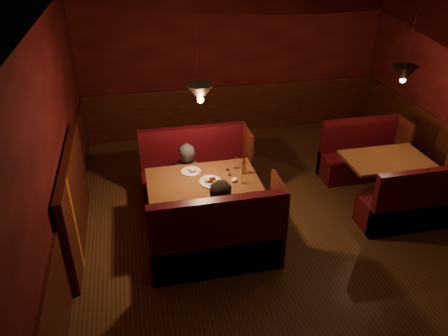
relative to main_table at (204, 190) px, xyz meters
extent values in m
cube|color=#4B2A17|center=(1.18, -0.31, -0.63)|extent=(6.00, 7.00, 0.01)
cube|color=black|center=(1.18, -0.31, 2.28)|extent=(6.00, 7.00, 0.01)
cube|color=black|center=(1.18, 3.19, 0.82)|extent=(6.00, 0.01, 2.90)
cube|color=black|center=(-1.83, -0.31, 0.82)|extent=(0.01, 7.00, 2.90)
cube|color=black|center=(1.18, 3.17, -0.13)|extent=(6.00, 0.04, 1.00)
cube|color=black|center=(-1.80, -0.31, -0.13)|extent=(0.04, 7.00, 1.00)
cube|color=black|center=(-1.74, 0.09, 0.02)|extent=(0.10, 2.20, 1.30)
cube|color=#B0791D|center=(-1.69, -0.46, 0.02)|extent=(0.01, 0.12, 1.30)
cylinder|color=#333333|center=(-0.02, 0.00, 1.82)|extent=(0.01, 0.01, 0.80)
cone|color=black|center=(-0.02, 0.00, 1.42)|extent=(0.34, 0.34, 0.22)
sphere|color=#FFBF72|center=(-0.02, 0.00, 1.33)|extent=(0.08, 0.08, 0.08)
cylinder|color=#333333|center=(2.88, 0.17, 1.82)|extent=(0.01, 0.01, 0.80)
cone|color=black|center=(2.88, 0.17, 1.42)|extent=(0.34, 0.34, 0.22)
sphere|color=#FFBF72|center=(2.88, 0.17, 1.33)|extent=(0.08, 0.08, 0.08)
cube|color=#4D2A0C|center=(-0.02, 0.00, 0.16)|extent=(1.52, 0.92, 0.05)
cylinder|color=black|center=(-0.02, 0.00, -0.25)|extent=(0.15, 0.15, 0.76)
cylinder|color=black|center=(-0.02, 0.00, -0.61)|extent=(0.61, 0.61, 0.04)
cylinder|color=silver|center=(0.07, -0.12, 0.20)|extent=(0.30, 0.30, 0.02)
cube|color=black|center=(0.09, -0.12, 0.23)|extent=(0.10, 0.09, 0.04)
ellipsoid|color=silver|center=(0.02, -0.12, 0.24)|extent=(0.08, 0.08, 0.06)
cube|color=tan|center=(0.14, -0.19, 0.22)|extent=(0.09, 0.09, 0.03)
cylinder|color=silver|center=(0.07, -0.25, 0.21)|extent=(0.11, 0.10, 0.01)
cylinder|color=silver|center=(-0.14, 0.22, 0.19)|extent=(0.28, 0.28, 0.02)
ellipsoid|color=beige|center=(-0.12, 0.21, 0.23)|extent=(0.11, 0.11, 0.06)
cube|color=silver|center=(-0.11, 0.21, 0.21)|extent=(0.19, 0.13, 0.00)
cylinder|color=white|center=(0.34, 0.02, 0.23)|extent=(0.06, 0.06, 0.09)
cylinder|color=white|center=(0.51, 0.20, 0.27)|extent=(0.08, 0.08, 0.16)
cylinder|color=white|center=(0.51, -0.23, 0.27)|extent=(0.08, 0.08, 0.16)
cylinder|color=#47230F|center=(0.57, 0.02, 0.27)|extent=(0.07, 0.07, 0.17)
cylinder|color=#47230F|center=(0.57, 0.02, 0.40)|extent=(0.03, 0.03, 0.08)
ellipsoid|color=white|center=(0.39, -0.15, 0.21)|extent=(0.12, 0.12, 0.05)
cube|color=black|center=(-0.02, 0.79, -0.38)|extent=(1.63, 0.60, 0.49)
cube|color=black|center=(-0.02, 1.02, -0.06)|extent=(1.63, 0.13, 1.14)
cube|color=black|center=(0.82, 0.79, -0.06)|extent=(0.04, 0.60, 1.14)
cube|color=black|center=(-0.02, -0.79, -0.38)|extent=(1.63, 0.60, 0.49)
cube|color=black|center=(-0.02, -1.02, -0.06)|extent=(1.63, 0.13, 1.14)
cube|color=black|center=(0.82, -0.79, -0.06)|extent=(0.04, 0.60, 1.14)
cube|color=#4D2A0C|center=(2.88, 0.17, 0.07)|extent=(1.27, 0.81, 0.05)
cylinder|color=black|center=(2.88, 0.17, -0.29)|extent=(0.13, 0.13, 0.67)
cylinder|color=black|center=(2.88, 0.17, -0.61)|extent=(0.54, 0.54, 0.04)
cube|color=black|center=(2.88, 0.86, -0.41)|extent=(1.37, 0.53, 0.43)
cube|color=black|center=(2.88, 1.07, -0.12)|extent=(1.37, 0.12, 1.01)
cube|color=black|center=(3.59, 0.86, -0.12)|extent=(0.04, 0.53, 1.01)
cube|color=black|center=(2.88, -0.53, -0.41)|extent=(1.37, 0.53, 0.43)
cube|color=black|center=(2.88, -0.74, -0.12)|extent=(1.37, 0.12, 1.01)
imported|color=#2B2A30|center=(-0.16, 0.56, 0.10)|extent=(0.60, 0.48, 1.45)
imported|color=black|center=(0.14, -0.67, 0.11)|extent=(0.74, 0.59, 1.48)
camera|label=1|loc=(-0.82, -5.08, 3.27)|focal=35.00mm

